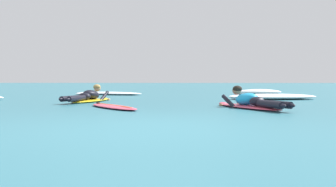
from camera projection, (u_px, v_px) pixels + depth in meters
The scene contains 7 objects.
ground_plane at pixel (173, 96), 15.09m from camera, with size 120.00×120.00×0.00m, color #2D6B7A.
surfer_near at pixel (250, 102), 8.53m from camera, with size 1.44×2.52×0.53m.
surfer_far at pixel (89, 97), 11.04m from camera, with size 1.00×2.55×0.55m.
drifting_surfboard at pixel (113, 107), 8.65m from camera, with size 1.61×2.08×0.16m.
whitewater_mid_left at pixel (108, 93), 16.16m from camera, with size 3.12×1.69×0.13m.
whitewater_mid_right at pixel (259, 92), 16.10m from camera, with size 1.82×1.07×0.24m.
whitewater_back at pixel (272, 97), 12.47m from camera, with size 2.90×1.41×0.18m.
Camera 1 is at (0.54, -5.07, 0.63)m, focal length 41.96 mm.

